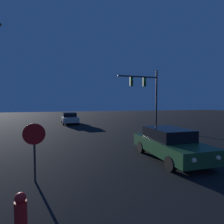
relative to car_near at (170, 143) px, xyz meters
The scene contains 5 objects.
car_near is the anchor object (origin of this frame).
car_far 17.13m from the car_near, 102.25° to the left, with size 2.10×4.60×1.48m.
traffic_signal_mast 10.03m from the car_near, 67.72° to the left, with size 4.38×0.30×6.14m.
stop_sign 6.12m from the car_near, behind, with size 0.74×0.07×2.03m.
fire_hydrant 6.93m from the car_near, 150.17° to the right, with size 0.24×0.24×0.93m.
Camera 1 is at (-3.69, 0.50, 2.71)m, focal length 28.00 mm.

